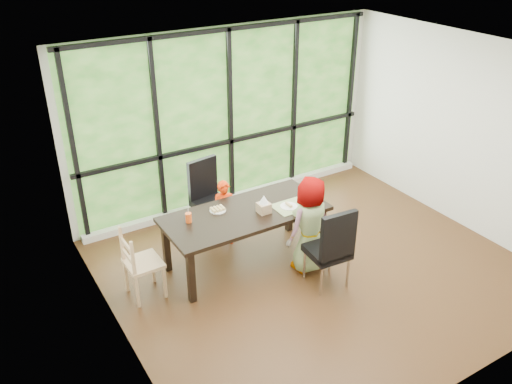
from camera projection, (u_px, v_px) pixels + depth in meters
ground at (315, 268)px, 6.90m from camera, size 5.00×5.00×0.00m
back_wall at (228, 118)px, 7.98m from camera, size 5.00×0.00×5.00m
foliage_backdrop at (229, 118)px, 7.96m from camera, size 4.80×0.02×2.65m
window_mullions at (230, 119)px, 7.93m from camera, size 4.80×0.06×2.65m
window_sill at (233, 197)px, 8.51m from camera, size 4.80×0.12×0.10m
dining_table at (245, 237)px, 6.86m from camera, size 2.10×1.00×0.75m
chair_window_leather at (211, 199)px, 7.43m from camera, size 0.53×0.53×1.08m
chair_interior_leather at (328, 246)px, 6.39m from camera, size 0.49×0.49×1.08m
chair_end_beech at (143, 263)px, 6.23m from camera, size 0.41×0.43×0.90m
child_toddler at (224, 213)px, 7.24m from camera, size 0.40×0.34×0.93m
child_older at (309, 225)px, 6.63m from camera, size 0.68×0.50×1.27m
placemat at (292, 206)px, 6.81m from camera, size 0.48×0.35×0.01m
plate_far at (218, 210)px, 6.71m from camera, size 0.21×0.21×0.01m
plate_near at (289, 206)px, 6.80m from camera, size 0.22×0.22×0.01m
orange_cup at (189, 218)px, 6.44m from camera, size 0.08×0.08×0.12m
green_cup at (312, 200)px, 6.84m from camera, size 0.07×0.07×0.12m
tissue_box at (264, 208)px, 6.65m from camera, size 0.15×0.15×0.13m
crepe_rolls_far at (218, 209)px, 6.70m from camera, size 0.20×0.12×0.04m
crepe_rolls_near at (289, 205)px, 6.79m from camera, size 0.05×0.12×0.04m
straw_white at (188, 210)px, 6.40m from camera, size 0.01×0.04×0.20m
straw_pink at (312, 193)px, 6.80m from camera, size 0.01×0.04×0.20m
tissue at (264, 199)px, 6.60m from camera, size 0.12×0.12×0.11m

